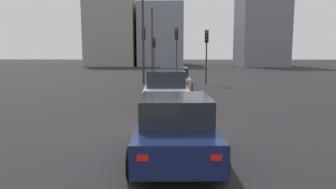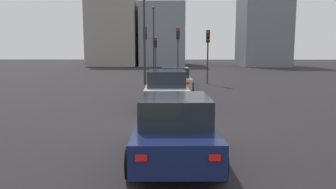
{
  "view_description": "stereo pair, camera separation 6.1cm",
  "coord_description": "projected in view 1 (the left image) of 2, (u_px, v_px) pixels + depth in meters",
  "views": [
    {
      "loc": [
        -9.93,
        -0.17,
        2.49
      ],
      "look_at": [
        -0.56,
        0.01,
        1.2
      ],
      "focal_mm": 34.28,
      "sensor_mm": 36.0,
      "label": 1
    },
    {
      "loc": [
        -9.93,
        -0.23,
        2.49
      ],
      "look_at": [
        -0.56,
        0.01,
        1.2
      ],
      "focal_mm": 34.28,
      "sensor_mm": 36.0,
      "label": 2
    }
  ],
  "objects": [
    {
      "name": "street_lamp_far",
      "position": [
        152.0,
        34.0,
        33.49
      ],
      "size": [
        0.56,
        0.36,
        7.02
      ],
      "color": "#2D2D30",
      "rests_on": "ground_plane"
    },
    {
      "name": "traffic_light_near_right",
      "position": [
        207.0,
        45.0,
        23.64
      ],
      "size": [
        0.32,
        0.3,
        3.97
      ],
      "rotation": [
        0.0,
        0.0,
        3.05
      ],
      "color": "#2D2D30",
      "rests_on": "ground_plane"
    },
    {
      "name": "building_facade_right",
      "position": [
        114.0,
        34.0,
        54.29
      ],
      "size": [
        11.91,
        7.79,
        10.63
      ],
      "primitive_type": "cube",
      "color": "gray",
      "rests_on": "ground_plane"
    },
    {
      "name": "building_facade_center",
      "position": [
        162.0,
        36.0,
        55.37
      ],
      "size": [
        13.67,
        7.16,
        9.93
      ],
      "primitive_type": "cube",
      "color": "gray",
      "rests_on": "ground_plane"
    },
    {
      "name": "traffic_light_far_left",
      "position": [
        177.0,
        43.0,
        26.67
      ],
      "size": [
        0.32,
        0.28,
        4.3
      ],
      "rotation": [
        0.0,
        0.0,
        3.12
      ],
      "color": "#2D2D30",
      "rests_on": "ground_plane"
    },
    {
      "name": "ground_plane",
      "position": [
        169.0,
        133.0,
        10.19
      ],
      "size": [
        160.0,
        160.0,
        0.2
      ],
      "primitive_type": "cube",
      "color": "black"
    },
    {
      "name": "car_beige_lead",
      "position": [
        174.0,
        79.0,
        19.96
      ],
      "size": [
        4.32,
        2.16,
        1.46
      ],
      "rotation": [
        0.0,
        0.0,
        0.02
      ],
      "color": "tan",
      "rests_on": "ground_plane"
    },
    {
      "name": "traffic_light_near_left",
      "position": [
        144.0,
        43.0,
        24.21
      ],
      "size": [
        0.32,
        0.29,
        4.21
      ],
      "rotation": [
        0.0,
        0.0,
        3.21
      ],
      "color": "#2D2D30",
      "rests_on": "ground_plane"
    },
    {
      "name": "street_lamp_kerbside",
      "position": [
        143.0,
        29.0,
        23.15
      ],
      "size": [
        0.56,
        0.36,
        6.8
      ],
      "color": "#2D2D30",
      "rests_on": "ground_plane"
    },
    {
      "name": "car_white_second",
      "position": [
        166.0,
        90.0,
        13.99
      ],
      "size": [
        4.48,
        2.14,
        1.64
      ],
      "rotation": [
        0.0,
        0.0,
        0.04
      ],
      "color": "silver",
      "rests_on": "ground_plane"
    },
    {
      "name": "building_facade_left",
      "position": [
        261.0,
        31.0,
        51.19
      ],
      "size": [
        9.04,
        7.04,
        11.27
      ],
      "primitive_type": "cube",
      "color": "slate",
      "rests_on": "ground_plane"
    },
    {
      "name": "traffic_light_far_right",
      "position": [
        154.0,
        49.0,
        30.64
      ],
      "size": [
        0.33,
        0.3,
        3.66
      ],
      "rotation": [
        0.0,
        0.0,
        3.28
      ],
      "color": "#2D2D30",
      "rests_on": "ground_plane"
    },
    {
      "name": "car_navy_third",
      "position": [
        175.0,
        128.0,
        7.38
      ],
      "size": [
        4.14,
        2.06,
        1.48
      ],
      "rotation": [
        0.0,
        0.0,
        0.04
      ],
      "color": "#141E4C",
      "rests_on": "ground_plane"
    }
  ]
}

